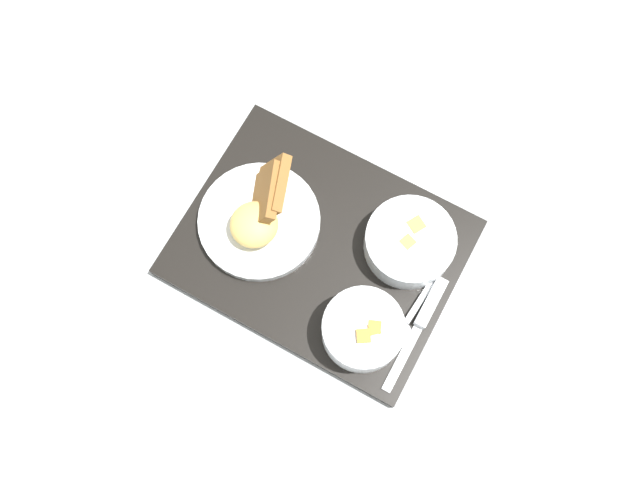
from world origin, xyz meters
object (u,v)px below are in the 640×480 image
bowl_soup (410,242)px  knife (427,311)px  bowl_salad (363,330)px  spoon (406,322)px  plate_main (260,215)px

bowl_soup → knife: 0.10m
bowl_salad → spoon: bowl_salad is taller
knife → bowl_soup: bearing=-137.8°
bowl_soup → plate_main: (0.21, 0.08, -0.00)m
bowl_soup → spoon: (-0.06, 0.10, -0.02)m
plate_main → knife: plate_main is taller
bowl_salad → spoon: size_ratio=0.81×
bowl_soup → knife: bearing=135.0°
bowl_salad → plate_main: bearing=-17.5°
plate_main → bowl_salad: bearing=162.5°
knife → spoon: (0.02, 0.03, -0.00)m
knife → spoon: 0.03m
bowl_salad → bowl_soup: size_ratio=0.87×
bowl_salad → bowl_soup: (0.01, -0.15, -0.01)m
bowl_salad → knife: (-0.06, -0.08, -0.03)m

